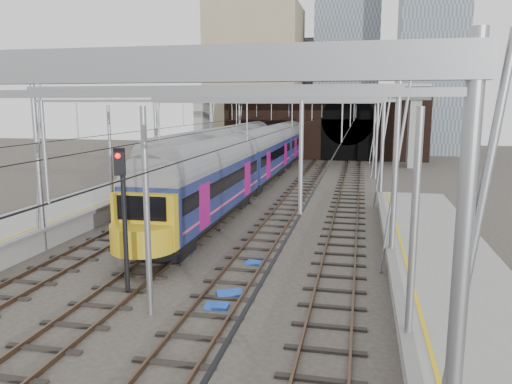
# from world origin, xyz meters

# --- Properties ---
(ground) EXTENTS (160.00, 160.00, 0.00)m
(ground) POSITION_xyz_m (0.00, 0.00, 0.00)
(ground) COLOR #38332D
(ground) RESTS_ON ground
(tracks) EXTENTS (14.40, 80.00, 0.22)m
(tracks) POSITION_xyz_m (0.00, 15.00, 0.02)
(tracks) COLOR #4C3828
(tracks) RESTS_ON ground
(overhead_line) EXTENTS (16.80, 80.00, 8.00)m
(overhead_line) POSITION_xyz_m (0.00, 21.49, 6.57)
(overhead_line) COLOR gray
(overhead_line) RESTS_ON ground
(retaining_wall) EXTENTS (28.00, 2.75, 9.00)m
(retaining_wall) POSITION_xyz_m (1.40, 51.93, 4.33)
(retaining_wall) COLOR black
(retaining_wall) RESTS_ON ground
(overbridge) EXTENTS (28.00, 3.00, 9.25)m
(overbridge) POSITION_xyz_m (0.00, 46.00, 7.27)
(overbridge) COLOR gray
(overbridge) RESTS_ON ground
(city_skyline) EXTENTS (37.50, 27.50, 60.00)m
(city_skyline) POSITION_xyz_m (2.73, 70.48, 17.09)
(city_skyline) COLOR tan
(city_skyline) RESTS_ON ground
(train_main) EXTENTS (2.93, 67.74, 5.00)m
(train_main) POSITION_xyz_m (-2.00, 39.76, 2.57)
(train_main) COLOR black
(train_main) RESTS_ON ground
(train_second) EXTENTS (2.93, 33.86, 4.99)m
(train_second) POSITION_xyz_m (-6.00, 32.38, 2.56)
(train_second) COLOR black
(train_second) RESTS_ON ground
(signal_near_centre) EXTENTS (0.42, 0.49, 5.51)m
(signal_near_centre) POSITION_xyz_m (-1.69, 3.68, 3.42)
(signal_near_centre) COLOR black
(signal_near_centre) RESTS_ON ground
(equip_cover_a) EXTENTS (0.88, 0.65, 0.10)m
(equip_cover_a) POSITION_xyz_m (2.02, 3.05, 0.05)
(equip_cover_a) COLOR blue
(equip_cover_a) RESTS_ON ground
(equip_cover_b) EXTENTS (1.17, 1.01, 0.11)m
(equip_cover_b) POSITION_xyz_m (2.19, 4.24, 0.06)
(equip_cover_b) COLOR blue
(equip_cover_b) RESTS_ON ground
(equip_cover_c) EXTENTS (0.88, 0.68, 0.09)m
(equip_cover_c) POSITION_xyz_m (2.32, 8.08, 0.05)
(equip_cover_c) COLOR blue
(equip_cover_c) RESTS_ON ground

